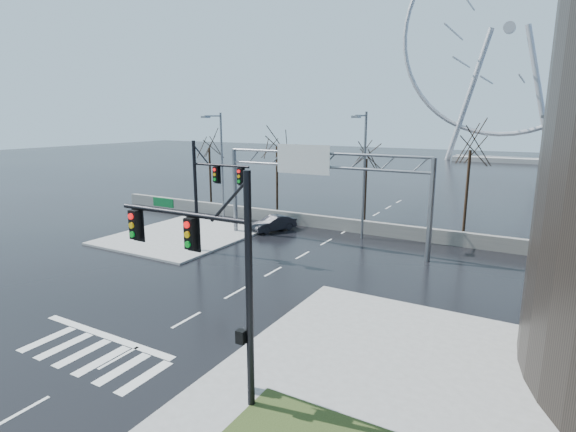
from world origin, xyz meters
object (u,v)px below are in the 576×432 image
Objects in this scene: signal_mast_far at (208,187)px; ferris_wheel at (509,37)px; car at (274,223)px; sign_gantry at (317,178)px; signal_mast_near at (214,263)px.

ferris_wheel reaches higher than signal_mast_far.
ferris_wheel is at bearing 107.14° from car.
ferris_wheel is 82.72m from car.
sign_gantry is at bearing 47.53° from signal_mast_far.
signal_mast_near is at bearing -38.49° from car.
signal_mast_far is (-11.01, 13.00, -0.04)m from signal_mast_near.
car is (-5.08, 2.04, -4.52)m from sign_gantry.
car is at bearing 116.74° from signal_mast_near.
signal_mast_near is 23.93m from car.
signal_mast_near is 17.03m from signal_mast_far.
sign_gantry reaches higher than car.
signal_mast_far is 2.00× the size of car.
car is at bearing -97.64° from ferris_wheel.
signal_mast_near is 19.79m from sign_gantry.
ferris_wheel reaches higher than car.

